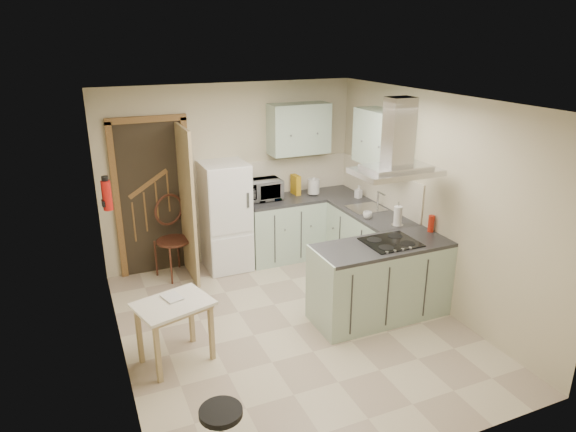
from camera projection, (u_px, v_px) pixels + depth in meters
name	position (u px, v px, depth m)	size (l,w,h in m)	color
floor	(292.00, 326.00, 5.77)	(4.20, 4.20, 0.00)	#C2B497
ceiling	(293.00, 100.00, 4.93)	(4.20, 4.20, 0.00)	silver
back_wall	(232.00, 174.00, 7.17)	(3.60, 3.60, 0.00)	#C0B695
left_wall	(112.00, 249.00, 4.68)	(4.20, 4.20, 0.00)	#C0B695
right_wall	(432.00, 201.00, 6.03)	(4.20, 4.20, 0.00)	#C0B695
doorway	(153.00, 198.00, 6.79)	(1.10, 0.12, 2.10)	brown
fridge	(226.00, 216.00, 7.00)	(0.60, 0.60, 1.50)	white
counter_back	(284.00, 228.00, 7.42)	(1.08, 0.60, 0.90)	#9EB2A0
counter_right	(358.00, 235.00, 7.15)	(0.60, 1.95, 0.90)	#9EB2A0
splashback	(295.00, 174.00, 7.55)	(1.68, 0.02, 0.50)	beige
wall_cabinet_back	(299.00, 129.00, 7.17)	(0.85, 0.35, 0.70)	#9EB2A0
wall_cabinet_right	(383.00, 139.00, 6.49)	(0.35, 0.90, 0.70)	#9EB2A0
peninsula	(381.00, 280.00, 5.85)	(1.55, 0.65, 0.90)	#9EB2A0
hob	(391.00, 242.00, 5.73)	(0.58, 0.50, 0.01)	black
extractor_hood	(396.00, 172.00, 5.46)	(0.90, 0.55, 0.10)	silver
sink	(366.00, 208.00, 6.85)	(0.45, 0.40, 0.01)	silver
fire_extinguisher	(107.00, 195.00, 5.39)	(0.10, 0.10, 0.32)	#B2140F
drop_leaf_table	(175.00, 332.00, 5.06)	(0.70, 0.52, 0.65)	tan
bentwood_chair	(173.00, 241.00, 6.82)	(0.45, 0.45, 1.01)	#442F16
microwave	(263.00, 190.00, 7.18)	(0.51, 0.35, 0.28)	black
kettle	(314.00, 186.00, 7.40)	(0.17, 0.17, 0.25)	silver
cereal_box	(296.00, 185.00, 7.42)	(0.08, 0.19, 0.28)	#C49017
soap_bottle	(359.00, 192.00, 7.27)	(0.08, 0.08, 0.18)	silver
paper_towel	(398.00, 216.00, 6.21)	(0.10, 0.10, 0.25)	silver
cup	(368.00, 215.00, 6.47)	(0.11, 0.11, 0.09)	silver
red_bottle	(431.00, 224.00, 6.02)	(0.07, 0.07, 0.20)	red
book	(164.00, 296.00, 4.97)	(0.16, 0.22, 0.10)	brown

